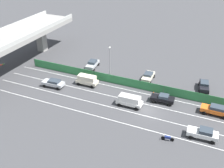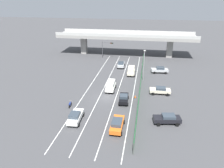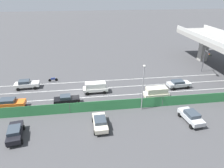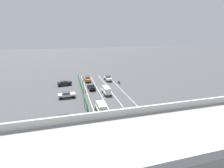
{
  "view_description": "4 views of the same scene",
  "coord_description": "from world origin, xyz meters",
  "px_view_note": "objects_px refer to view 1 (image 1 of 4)",
  "views": [
    {
      "loc": [
        -38.77,
        -10.42,
        27.61
      ],
      "look_at": [
        2.81,
        8.21,
        1.98
      ],
      "focal_mm": 44.32,
      "sensor_mm": 36.0,
      "label": 1
    },
    {
      "loc": [
        7.37,
        -37.99,
        19.61
      ],
      "look_at": [
        0.44,
        2.86,
        1.83
      ],
      "focal_mm": 33.5,
      "sensor_mm": 36.0,
      "label": 2
    },
    {
      "loc": [
        34.46,
        1.89,
        18.01
      ],
      "look_at": [
        -0.04,
        6.69,
        1.54
      ],
      "focal_mm": 32.95,
      "sensor_mm": 36.0,
      "label": 3
    },
    {
      "loc": [
        9.72,
        45.22,
        16.25
      ],
      "look_at": [
        -1.97,
        2.11,
        2.33
      ],
      "focal_mm": 26.11,
      "sensor_mm": 36.0,
      "label": 4
    }
  ],
  "objects_px": {
    "car_van_white": "(130,100)",
    "car_van_cream": "(87,80)",
    "traffic_cone": "(154,93)",
    "car_taxi_orange": "(216,110)",
    "motorcycle": "(168,138)",
    "parked_sedan_dark": "(204,85)",
    "car_hatchback_white": "(203,133)",
    "street_lamp": "(110,61)",
    "parked_sedan_cream": "(148,76)",
    "car_sedan_black": "(163,98)",
    "parked_wagon_silver": "(92,64)",
    "car_sedan_silver": "(53,83)"
  },
  "relations": [
    {
      "from": "car_van_cream",
      "to": "car_hatchback_white",
      "type": "xyz_separation_m",
      "value": [
        -7.29,
        -23.76,
        -0.25
      ]
    },
    {
      "from": "car_van_white",
      "to": "car_van_cream",
      "type": "bearing_deg",
      "value": 70.93
    },
    {
      "from": "car_van_white",
      "to": "street_lamp",
      "type": "bearing_deg",
      "value": 45.4
    },
    {
      "from": "car_sedan_black",
      "to": "car_hatchback_white",
      "type": "bearing_deg",
      "value": -131.38
    },
    {
      "from": "parked_sedan_dark",
      "to": "parked_wagon_silver",
      "type": "distance_m",
      "value": 24.51
    },
    {
      "from": "car_taxi_orange",
      "to": "parked_sedan_dark",
      "type": "height_order",
      "value": "car_taxi_orange"
    },
    {
      "from": "parked_wagon_silver",
      "to": "street_lamp",
      "type": "relative_size",
      "value": 0.61
    },
    {
      "from": "car_hatchback_white",
      "to": "parked_wagon_silver",
      "type": "xyz_separation_m",
      "value": [
        14.82,
        26.47,
        -0.01
      ]
    },
    {
      "from": "parked_wagon_silver",
      "to": "traffic_cone",
      "type": "xyz_separation_m",
      "value": [
        -5.56,
        -16.04,
        -0.62
      ]
    },
    {
      "from": "car_van_white",
      "to": "car_van_cream",
      "type": "distance_m",
      "value": 11.16
    },
    {
      "from": "car_van_white",
      "to": "parked_sedan_cream",
      "type": "height_order",
      "value": "car_van_white"
    },
    {
      "from": "car_sedan_black",
      "to": "parked_sedan_dark",
      "type": "height_order",
      "value": "car_sedan_black"
    },
    {
      "from": "car_van_white",
      "to": "car_sedan_silver",
      "type": "distance_m",
      "value": 16.27
    },
    {
      "from": "car_van_cream",
      "to": "car_sedan_silver",
      "type": "bearing_deg",
      "value": 121.08
    },
    {
      "from": "car_hatchback_white",
      "to": "car_van_cream",
      "type": "bearing_deg",
      "value": 72.95
    },
    {
      "from": "street_lamp",
      "to": "traffic_cone",
      "type": "relative_size",
      "value": 11.49
    },
    {
      "from": "car_sedan_silver",
      "to": "car_taxi_orange",
      "type": "height_order",
      "value": "car_taxi_orange"
    },
    {
      "from": "car_sedan_black",
      "to": "street_lamp",
      "type": "distance_m",
      "value": 13.08
    },
    {
      "from": "car_sedan_silver",
      "to": "parked_sedan_cream",
      "type": "bearing_deg",
      "value": -57.17
    },
    {
      "from": "car_hatchback_white",
      "to": "parked_wagon_silver",
      "type": "height_order",
      "value": "car_hatchback_white"
    },
    {
      "from": "car_taxi_orange",
      "to": "car_hatchback_white",
      "type": "bearing_deg",
      "value": 172.01
    },
    {
      "from": "car_sedan_black",
      "to": "parked_sedan_cream",
      "type": "distance_m",
      "value": 8.8
    },
    {
      "from": "car_sedan_black",
      "to": "car_van_cream",
      "type": "bearing_deg",
      "value": 89.51
    },
    {
      "from": "car_van_white",
      "to": "traffic_cone",
      "type": "relative_size",
      "value": 6.94
    },
    {
      "from": "motorcycle",
      "to": "parked_wagon_silver",
      "type": "relative_size",
      "value": 0.42
    },
    {
      "from": "street_lamp",
      "to": "car_van_cream",
      "type": "bearing_deg",
      "value": 132.24
    },
    {
      "from": "car_sedan_black",
      "to": "parked_wagon_silver",
      "type": "distance_m",
      "value": 19.88
    },
    {
      "from": "parked_sedan_dark",
      "to": "parked_sedan_cream",
      "type": "distance_m",
      "value": 11.2
    },
    {
      "from": "car_van_white",
      "to": "car_taxi_orange",
      "type": "relative_size",
      "value": 0.98
    },
    {
      "from": "parked_sedan_dark",
      "to": "traffic_cone",
      "type": "distance_m",
      "value": 10.28
    },
    {
      "from": "traffic_cone",
      "to": "car_sedan_silver",
      "type": "bearing_deg",
      "value": 105.85
    },
    {
      "from": "parked_sedan_dark",
      "to": "car_sedan_black",
      "type": "bearing_deg",
      "value": 142.05
    },
    {
      "from": "parked_sedan_cream",
      "to": "parked_wagon_silver",
      "type": "relative_size",
      "value": 0.95
    },
    {
      "from": "car_van_cream",
      "to": "street_lamp",
      "type": "height_order",
      "value": "street_lamp"
    },
    {
      "from": "car_hatchback_white",
      "to": "street_lamp",
      "type": "xyz_separation_m",
      "value": [
        10.53,
        20.2,
        3.66
      ]
    },
    {
      "from": "parked_sedan_cream",
      "to": "street_lamp",
      "type": "xyz_separation_m",
      "value": [
        -3.86,
        7.05,
        3.72
      ]
    },
    {
      "from": "car_van_cream",
      "to": "car_sedan_silver",
      "type": "height_order",
      "value": "car_van_cream"
    },
    {
      "from": "car_sedan_silver",
      "to": "traffic_cone",
      "type": "relative_size",
      "value": 6.83
    },
    {
      "from": "car_van_white",
      "to": "parked_sedan_cream",
      "type": "distance_m",
      "value": 10.74
    },
    {
      "from": "car_hatchback_white",
      "to": "parked_sedan_cream",
      "type": "bearing_deg",
      "value": 42.43
    },
    {
      "from": "car_sedan_silver",
      "to": "street_lamp",
      "type": "distance_m",
      "value": 12.02
    },
    {
      "from": "car_van_white",
      "to": "parked_wagon_silver",
      "type": "distance_m",
      "value": 17.33
    },
    {
      "from": "parked_sedan_dark",
      "to": "car_van_cream",
      "type": "bearing_deg",
      "value": 109.61
    },
    {
      "from": "traffic_cone",
      "to": "car_taxi_orange",
      "type": "bearing_deg",
      "value": -100.25
    },
    {
      "from": "car_van_white",
      "to": "parked_sedan_dark",
      "type": "height_order",
      "value": "car_van_white"
    },
    {
      "from": "car_taxi_orange",
      "to": "parked_sedan_dark",
      "type": "xyz_separation_m",
      "value": [
        7.87,
        2.97,
        -0.04
      ]
    },
    {
      "from": "motorcycle",
      "to": "parked_sedan_dark",
      "type": "xyz_separation_m",
      "value": [
        17.75,
        -2.73,
        0.45
      ]
    },
    {
      "from": "car_hatchback_white",
      "to": "parked_sedan_dark",
      "type": "distance_m",
      "value": 15.18
    },
    {
      "from": "car_van_cream",
      "to": "traffic_cone",
      "type": "relative_size",
      "value": 6.68
    },
    {
      "from": "car_sedan_black",
      "to": "parked_wagon_silver",
      "type": "height_order",
      "value": "parked_wagon_silver"
    }
  ]
}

